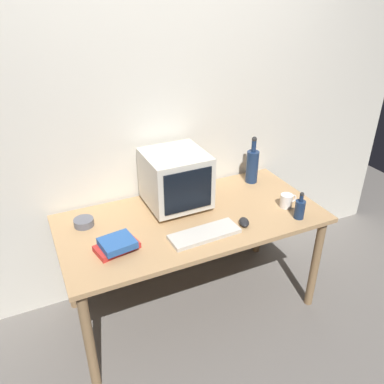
{
  "coord_description": "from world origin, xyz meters",
  "views": [
    {
      "loc": [
        -0.88,
        -1.89,
        2.07
      ],
      "look_at": [
        0.0,
        0.0,
        0.92
      ],
      "focal_mm": 36.71,
      "sensor_mm": 36.0,
      "label": 1
    }
  ],
  "objects_px": {
    "keyboard": "(205,234)",
    "bottle_short": "(300,208)",
    "book_stack": "(117,245)",
    "crt_monitor": "(176,179)",
    "bottle_tall": "(252,165)",
    "cd_spindle": "(84,222)",
    "computer_mouse": "(244,222)",
    "mug": "(287,201)"
  },
  "relations": [
    {
      "from": "keyboard",
      "to": "computer_mouse",
      "type": "distance_m",
      "value": 0.27
    },
    {
      "from": "book_stack",
      "to": "mug",
      "type": "bearing_deg",
      "value": -0.5
    },
    {
      "from": "computer_mouse",
      "to": "cd_spindle",
      "type": "distance_m",
      "value": 0.97
    },
    {
      "from": "crt_monitor",
      "to": "mug",
      "type": "relative_size",
      "value": 3.26
    },
    {
      "from": "cd_spindle",
      "to": "keyboard",
      "type": "bearing_deg",
      "value": -33.25
    },
    {
      "from": "book_stack",
      "to": "cd_spindle",
      "type": "relative_size",
      "value": 2.13
    },
    {
      "from": "bottle_tall",
      "to": "mug",
      "type": "relative_size",
      "value": 2.92
    },
    {
      "from": "bottle_short",
      "to": "cd_spindle",
      "type": "xyz_separation_m",
      "value": [
        -1.24,
        0.48,
        -0.04
      ]
    },
    {
      "from": "keyboard",
      "to": "bottle_tall",
      "type": "xyz_separation_m",
      "value": [
        0.62,
        0.47,
        0.12
      ]
    },
    {
      "from": "keyboard",
      "to": "bottle_short",
      "type": "height_order",
      "value": "bottle_short"
    },
    {
      "from": "cd_spindle",
      "to": "computer_mouse",
      "type": "bearing_deg",
      "value": -24.34
    },
    {
      "from": "computer_mouse",
      "to": "bottle_tall",
      "type": "distance_m",
      "value": 0.6
    },
    {
      "from": "mug",
      "to": "keyboard",
      "type": "bearing_deg",
      "value": -173.78
    },
    {
      "from": "book_stack",
      "to": "cd_spindle",
      "type": "xyz_separation_m",
      "value": [
        -0.12,
        0.33,
        -0.01
      ]
    },
    {
      "from": "crt_monitor",
      "to": "cd_spindle",
      "type": "xyz_separation_m",
      "value": [
        -0.6,
        0.01,
        -0.17
      ]
    },
    {
      "from": "bottle_tall",
      "to": "bottle_short",
      "type": "relative_size",
      "value": 1.93
    },
    {
      "from": "keyboard",
      "to": "mug",
      "type": "distance_m",
      "value": 0.64
    },
    {
      "from": "computer_mouse",
      "to": "bottle_tall",
      "type": "xyz_separation_m",
      "value": [
        0.35,
        0.47,
        0.11
      ]
    },
    {
      "from": "crt_monitor",
      "to": "bottle_short",
      "type": "relative_size",
      "value": 2.15
    },
    {
      "from": "bottle_tall",
      "to": "bottle_short",
      "type": "bearing_deg",
      "value": -89.82
    },
    {
      "from": "keyboard",
      "to": "bottle_short",
      "type": "xyz_separation_m",
      "value": [
        0.62,
        -0.07,
        0.06
      ]
    },
    {
      "from": "mug",
      "to": "computer_mouse",
      "type": "bearing_deg",
      "value": -169.67
    },
    {
      "from": "bottle_short",
      "to": "book_stack",
      "type": "distance_m",
      "value": 1.13
    },
    {
      "from": "keyboard",
      "to": "bottle_short",
      "type": "distance_m",
      "value": 0.63
    },
    {
      "from": "crt_monitor",
      "to": "bottle_tall",
      "type": "xyz_separation_m",
      "value": [
        0.64,
        0.08,
        -0.06
      ]
    },
    {
      "from": "bottle_short",
      "to": "book_stack",
      "type": "xyz_separation_m",
      "value": [
        -1.12,
        0.15,
        -0.03
      ]
    },
    {
      "from": "keyboard",
      "to": "computer_mouse",
      "type": "xyz_separation_m",
      "value": [
        0.27,
        0.0,
        0.01
      ]
    },
    {
      "from": "computer_mouse",
      "to": "bottle_tall",
      "type": "relative_size",
      "value": 0.29
    },
    {
      "from": "crt_monitor",
      "to": "computer_mouse",
      "type": "distance_m",
      "value": 0.51
    },
    {
      "from": "book_stack",
      "to": "crt_monitor",
      "type": "bearing_deg",
      "value": 32.97
    },
    {
      "from": "keyboard",
      "to": "bottle_short",
      "type": "bearing_deg",
      "value": -9.1
    },
    {
      "from": "computer_mouse",
      "to": "bottle_short",
      "type": "bearing_deg",
      "value": 9.43
    },
    {
      "from": "book_stack",
      "to": "cd_spindle",
      "type": "height_order",
      "value": "book_stack"
    },
    {
      "from": "computer_mouse",
      "to": "cd_spindle",
      "type": "relative_size",
      "value": 0.83
    },
    {
      "from": "bottle_tall",
      "to": "cd_spindle",
      "type": "height_order",
      "value": "bottle_tall"
    },
    {
      "from": "crt_monitor",
      "to": "keyboard",
      "type": "bearing_deg",
      "value": -87.92
    },
    {
      "from": "crt_monitor",
      "to": "mug",
      "type": "xyz_separation_m",
      "value": [
        0.65,
        -0.32,
        -0.15
      ]
    },
    {
      "from": "bottle_short",
      "to": "cd_spindle",
      "type": "bearing_deg",
      "value": 158.89
    },
    {
      "from": "keyboard",
      "to": "book_stack",
      "type": "bearing_deg",
      "value": 168.7
    },
    {
      "from": "book_stack",
      "to": "bottle_short",
      "type": "bearing_deg",
      "value": -7.79
    },
    {
      "from": "bottle_tall",
      "to": "cd_spindle",
      "type": "bearing_deg",
      "value": -176.74
    },
    {
      "from": "bottle_short",
      "to": "crt_monitor",
      "type": "bearing_deg",
      "value": 143.74
    }
  ]
}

